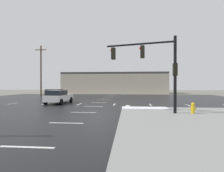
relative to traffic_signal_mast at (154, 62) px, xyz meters
The scene contains 10 objects.
ground_plane 9.13m from the traffic_signal_mast, 131.93° to the left, with size 120.00×120.00×0.00m, color slate.
road_asphalt 9.12m from the traffic_signal_mast, 131.93° to the left, with size 44.00×44.00×0.02m, color black.
snow_strip_curbside 4.36m from the traffic_signal_mast, 103.21° to the left, with size 4.00×1.60×0.06m, color white.
lane_markings 7.51m from the traffic_signal_mast, 132.14° to the left, with size 36.15×36.15×0.01m.
traffic_signal_mast is the anchor object (origin of this frame).
fire_hydrant 4.38m from the traffic_signal_mast, ahead, with size 0.48×0.26×0.79m.
strip_building_background 35.03m from the traffic_signal_mast, 99.15° to the left, with size 27.12×8.00×5.49m.
sedan_tan 17.38m from the traffic_signal_mast, 137.12° to the left, with size 2.06×4.56×1.58m.
sedan_white 12.44m from the traffic_signal_mast, 146.99° to the left, with size 2.16×4.59×1.58m.
utility_pole_distant 26.96m from the traffic_signal_mast, 133.95° to the left, with size 2.20×0.28×9.79m.
Camera 1 is at (3.52, -19.98, 2.20)m, focal length 28.79 mm.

